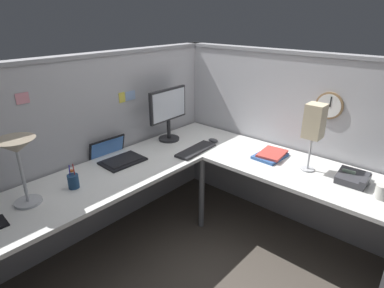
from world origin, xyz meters
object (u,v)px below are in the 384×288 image
Objects in this scene: monitor at (168,111)px; pen_cup at (73,181)px; office_phone at (353,179)px; desk_lamp_paper at (314,123)px; desk_lamp_dome at (17,151)px; wall_clock at (329,106)px; keyboard at (196,150)px; computer_mouse at (213,140)px; book_stack at (271,155)px; coffee_mug at (381,192)px; cell_phone at (0,222)px; laptop at (116,156)px.

monitor is 2.78× the size of pen_cup.
desk_lamp_paper is (-0.00, 0.33, 0.35)m from office_phone.
wall_clock is at bearing -30.11° from desk_lamp_dome.
keyboard is 0.97× the size of desk_lamp_dome.
computer_mouse is 1.34m from pen_cup.
pen_cup reaches higher than office_phone.
pen_cup is at bearing 164.07° from keyboard.
book_stack is (1.68, -0.83, -0.34)m from desk_lamp_dome.
keyboard is 0.65m from book_stack.
book_stack is at bearing -63.80° from keyboard.
coffee_mug is 0.44× the size of wall_clock.
cell_phone is at bearing 169.61° from keyboard.
laptop reaches higher than computer_mouse.
desk_lamp_paper is at bearing 90.78° from office_phone.
desk_lamp_paper reaches higher than desk_lamp_dome.
cell_phone is 2.18m from desk_lamp_paper.
laptop is at bearing 123.91° from desk_lamp_paper.
coffee_mug is at bearing -66.74° from laptop.
laptop is 1.60m from desk_lamp_paper.
wall_clock reaches higher than desk_lamp_dome.
office_phone is 0.66m from book_stack.
laptop is 1.02m from cell_phone.
laptop is 0.69m from keyboard.
desk_lamp_paper reaches higher than book_stack.
computer_mouse is at bearing -8.88° from pen_cup.
coffee_mug reaches higher than book_stack.
keyboard is 2.39× the size of pen_cup.
computer_mouse is at bearing -0.86° from cell_phone.
pen_cup is at bearing -159.74° from laptop.
pen_cup is 1.59m from book_stack.
book_stack is at bearing 83.10° from coffee_mug.
office_phone is at bearing -32.81° from cell_phone.
wall_clock reaches higher than computer_mouse.
cell_phone is at bearing -172.77° from monitor.
wall_clock is at bearing -58.60° from keyboard.
book_stack is 0.56× the size of desk_lamp_paper.
book_stack reaches higher than computer_mouse.
keyboard is (0.56, -0.40, -0.01)m from laptop.
cell_phone is 0.48× the size of book_stack.
desk_lamp_paper reaches higher than monitor.
computer_mouse is 0.98m from desk_lamp_paper.
office_phone is 2.18× the size of coffee_mug.
wall_clock is (1.97, -1.14, 0.09)m from desk_lamp_dome.
office_phone is (1.66, -1.49, -0.33)m from desk_lamp_dome.
desk_lamp_dome is (-1.35, 0.27, 0.35)m from keyboard.
laptop is at bearing 113.26° from coffee_mug.
monitor is at bearing 95.76° from coffee_mug.
monitor reaches higher than office_phone.
coffee_mug is at bearing -85.08° from keyboard.
computer_mouse is at bearing 95.30° from book_stack.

